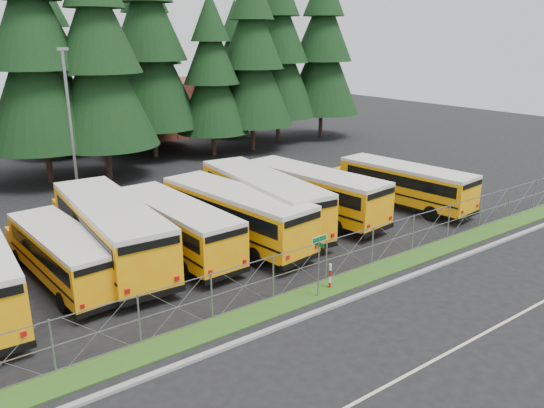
% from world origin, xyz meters
% --- Properties ---
extents(ground, '(120.00, 120.00, 0.00)m').
position_xyz_m(ground, '(0.00, 0.00, 0.00)').
color(ground, black).
rests_on(ground, ground).
extents(curb, '(50.00, 0.25, 0.12)m').
position_xyz_m(curb, '(0.00, -3.10, 0.06)').
color(curb, gray).
rests_on(curb, ground).
extents(grass_verge, '(50.00, 1.40, 0.06)m').
position_xyz_m(grass_verge, '(0.00, -1.70, 0.03)').
color(grass_verge, '#214915').
rests_on(grass_verge, ground).
extents(road_lane_line, '(50.00, 0.12, 0.01)m').
position_xyz_m(road_lane_line, '(0.00, -8.00, 0.01)').
color(road_lane_line, beige).
rests_on(road_lane_line, ground).
extents(chainlink_fence, '(44.00, 0.10, 2.00)m').
position_xyz_m(chainlink_fence, '(0.00, -1.00, 1.00)').
color(chainlink_fence, gray).
rests_on(chainlink_fence, ground).
extents(brick_building, '(22.00, 10.00, 6.00)m').
position_xyz_m(brick_building, '(6.00, 40.00, 3.00)').
color(brick_building, brown).
rests_on(brick_building, ground).
extents(bus_1, '(3.05, 9.92, 2.56)m').
position_xyz_m(bus_1, '(-10.81, 5.99, 1.28)').
color(bus_1, orange).
rests_on(bus_1, ground).
extents(bus_2, '(3.49, 12.49, 3.24)m').
position_xyz_m(bus_2, '(-8.27, 6.80, 1.62)').
color(bus_2, orange).
rests_on(bus_2, ground).
extents(bus_3, '(3.02, 10.83, 2.81)m').
position_xyz_m(bus_3, '(-5.18, 6.06, 1.41)').
color(bus_3, orange).
rests_on(bus_3, ground).
extents(bus_4, '(4.17, 11.82, 3.03)m').
position_xyz_m(bus_4, '(-1.98, 5.63, 1.52)').
color(bus_4, orange).
rests_on(bus_4, ground).
extents(bus_5, '(3.94, 12.48, 3.22)m').
position_xyz_m(bus_5, '(0.66, 6.76, 1.61)').
color(bus_5, orange).
rests_on(bus_5, ground).
extents(bus_6, '(4.16, 11.89, 3.05)m').
position_xyz_m(bus_6, '(4.12, 6.44, 1.53)').
color(bus_6, orange).
rests_on(bus_6, ground).
extents(bus_east, '(3.76, 10.92, 2.81)m').
position_xyz_m(bus_east, '(10.51, 4.66, 1.40)').
color(bus_east, orange).
rests_on(bus_east, ground).
extents(street_sign, '(0.84, 0.55, 2.81)m').
position_xyz_m(street_sign, '(-2.38, -2.04, 2.03)').
color(street_sign, gray).
rests_on(street_sign, ground).
extents(striped_bollard, '(0.11, 0.11, 1.20)m').
position_xyz_m(striped_bollard, '(-1.42, -1.75, 0.60)').
color(striped_bollard, '#B20C0C').
rests_on(striped_bollard, ground).
extents(light_standard, '(0.70, 0.35, 10.14)m').
position_xyz_m(light_standard, '(-6.61, 17.39, 5.50)').
color(light_standard, gray).
rests_on(light_standard, ground).
extents(conifer_3, '(8.50, 8.50, 18.80)m').
position_xyz_m(conifer_3, '(-6.57, 24.63, 9.40)').
color(conifer_3, black).
rests_on(conifer_3, ground).
extents(conifer_4, '(8.20, 8.20, 18.13)m').
position_xyz_m(conifer_4, '(-2.45, 23.13, 9.06)').
color(conifer_4, black).
rests_on(conifer_4, ground).
extents(conifer_5, '(8.77, 8.77, 19.39)m').
position_xyz_m(conifer_5, '(3.90, 28.45, 9.69)').
color(conifer_5, black).
rests_on(conifer_5, ground).
extents(conifer_6, '(6.67, 6.67, 14.75)m').
position_xyz_m(conifer_6, '(8.72, 25.92, 7.37)').
color(conifer_6, black).
rests_on(conifer_6, ground).
extents(conifer_7, '(7.89, 7.89, 17.46)m').
position_xyz_m(conifer_7, '(13.10, 25.77, 8.73)').
color(conifer_7, black).
rests_on(conifer_7, ground).
extents(conifer_8, '(8.23, 8.23, 18.21)m').
position_xyz_m(conifer_8, '(18.22, 28.44, 9.10)').
color(conifer_8, black).
rests_on(conifer_8, ground).
extents(conifer_9, '(8.28, 8.28, 18.31)m').
position_xyz_m(conifer_9, '(23.42, 27.41, 9.15)').
color(conifer_9, black).
rests_on(conifer_9, ground).
extents(conifer_11, '(7.47, 7.47, 16.51)m').
position_xyz_m(conifer_11, '(-3.15, 34.31, 8.25)').
color(conifer_11, black).
rests_on(conifer_11, ground).
extents(conifer_12, '(8.31, 8.31, 18.37)m').
position_xyz_m(conifer_12, '(5.20, 31.87, 9.18)').
color(conifer_12, black).
rests_on(conifer_12, ground).
extents(conifer_13, '(6.65, 6.65, 14.70)m').
position_xyz_m(conifer_13, '(16.12, 33.49, 7.35)').
color(conifer_13, black).
rests_on(conifer_13, ground).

